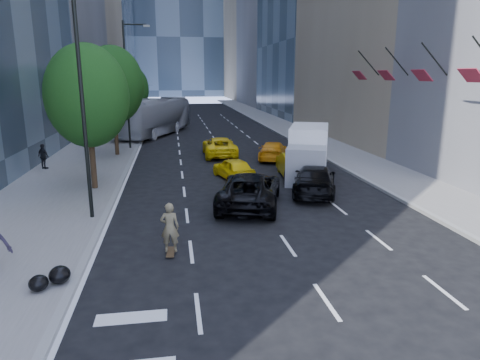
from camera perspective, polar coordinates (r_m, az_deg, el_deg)
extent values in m
plane|color=black|center=(15.56, 2.81, -8.93)|extent=(160.00, 160.00, 0.00)
cube|color=slate|center=(44.84, -16.69, 5.63)|extent=(6.00, 120.00, 0.15)
cube|color=slate|center=(46.30, 7.43, 6.34)|extent=(4.00, 120.00, 0.15)
cylinder|color=black|center=(18.40, -20.33, 10.29)|extent=(0.16, 0.16, 10.00)
cylinder|color=black|center=(36.22, -14.88, 12.01)|extent=(0.16, 0.16, 10.00)
cylinder|color=black|center=(36.34, -13.87, 19.51)|extent=(1.80, 0.12, 0.12)
cube|color=#99998C|center=(36.27, -12.36, 19.43)|extent=(0.50, 0.22, 0.15)
cylinder|color=black|center=(23.81, -19.05, 2.68)|extent=(0.30, 0.30, 3.15)
ellipsoid|color=#123B10|center=(23.45, -19.68, 10.51)|extent=(4.20, 4.20, 5.25)
cylinder|color=black|center=(33.57, -16.22, 6.13)|extent=(0.30, 0.30, 3.38)
ellipsoid|color=#123B10|center=(33.32, -16.63, 12.08)|extent=(4.50, 4.50, 5.62)
cylinder|color=black|center=(46.44, -14.29, 7.96)|extent=(0.30, 0.30, 2.93)
ellipsoid|color=#123B10|center=(46.25, -14.51, 11.69)|extent=(3.90, 3.90, 4.88)
cylinder|color=black|center=(54.25, -12.77, 10.04)|extent=(0.14, 0.14, 5.20)
imported|color=black|center=(54.17, -12.86, 11.73)|extent=(2.48, 0.53, 1.00)
cube|color=maroon|center=(22.52, 28.49, 12.17)|extent=(0.64, 1.30, 0.64)
cylinder|color=black|center=(26.19, 24.50, 14.46)|extent=(1.75, 0.08, 1.75)
cube|color=maroon|center=(25.84, 23.08, 12.72)|extent=(0.64, 1.30, 0.64)
cylinder|color=black|center=(29.64, 20.19, 14.63)|extent=(1.75, 0.08, 1.75)
cube|color=maroon|center=(29.32, 18.90, 13.08)|extent=(0.64, 1.30, 0.64)
cylinder|color=black|center=(33.21, 16.78, 14.70)|extent=(1.75, 0.08, 1.75)
cube|color=maroon|center=(32.93, 15.62, 13.31)|extent=(0.64, 1.30, 0.64)
imported|color=brown|center=(14.80, -9.33, -6.70)|extent=(0.67, 0.46, 1.74)
imported|color=black|center=(20.05, 1.34, -1.26)|extent=(4.12, 6.25, 1.60)
imported|color=black|center=(22.48, 9.92, 0.06)|extent=(3.73, 5.55, 1.49)
imported|color=yellow|center=(25.39, -0.89, 1.59)|extent=(2.43, 3.97, 1.26)
imported|color=gold|center=(26.00, 7.26, 2.05)|extent=(2.02, 4.75, 1.52)
imported|color=yellow|center=(32.66, -2.75, 4.48)|extent=(2.49, 5.22, 1.44)
imported|color=#FF9F0D|center=(31.31, 4.43, 3.92)|extent=(3.17, 4.85, 1.31)
imported|color=#B2B3B8|center=(45.01, -11.37, 8.26)|extent=(7.72, 13.58, 3.72)
cube|color=white|center=(27.09, 9.18, 4.52)|extent=(3.58, 4.78, 2.51)
cube|color=gray|center=(24.10, 8.78, 1.82)|extent=(2.65, 2.49, 2.13)
cylinder|color=black|center=(23.94, 6.35, 0.33)|extent=(0.63, 0.98, 0.93)
cylinder|color=black|center=(23.85, 11.01, 0.11)|extent=(0.63, 0.98, 0.93)
cylinder|color=black|center=(28.82, 7.28, 2.61)|extent=(0.63, 0.98, 0.93)
cylinder|color=black|center=(28.75, 11.16, 2.43)|extent=(0.63, 0.98, 0.93)
imported|color=black|center=(30.07, -24.73, 2.87)|extent=(0.99, 0.90, 1.62)
ellipsoid|color=black|center=(13.67, -22.91, -11.56)|extent=(0.61, 0.67, 0.51)
ellipsoid|color=black|center=(13.48, -25.28, -12.33)|extent=(0.53, 0.58, 0.45)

